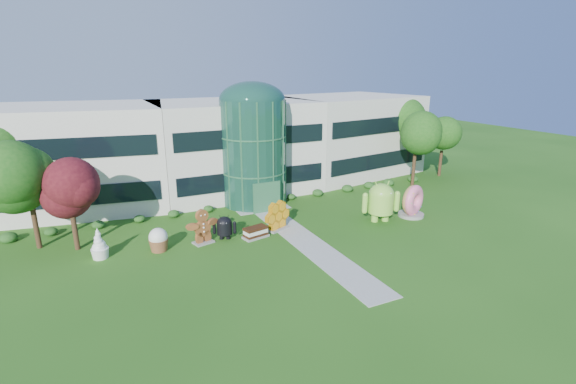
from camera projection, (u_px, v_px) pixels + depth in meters
name	position (u px, v px, depth m)	size (l,w,h in m)	color
ground	(316.00, 249.00, 30.16)	(140.00, 140.00, 0.00)	#215114
building	(233.00, 145.00, 44.33)	(46.00, 15.00, 9.30)	beige
atrium	(253.00, 153.00, 39.09)	(6.00, 6.00, 9.80)	#194738
walkway	(303.00, 239.00, 31.88)	(2.40, 20.00, 0.04)	#9E9E93
tree_red	(72.00, 210.00, 29.27)	(4.00, 4.00, 6.00)	#3F0C14
trees_backdrop	(250.00, 158.00, 40.15)	(52.00, 8.00, 8.40)	#194E13
android_green	(381.00, 199.00, 35.08)	(3.43, 2.29, 3.89)	#8DD243
android_black	(224.00, 226.00, 31.63)	(1.86, 1.25, 2.12)	black
donut	(412.00, 200.00, 36.41)	(2.78, 1.34, 2.89)	#F85E91
gingerbread	(203.00, 226.00, 30.83)	(2.89, 1.11, 2.67)	brown
ice_cream_sandwich	(256.00, 232.00, 32.05)	(1.97, 0.98, 0.88)	black
honeycomb	(277.00, 217.00, 33.45)	(2.74, 0.98, 2.15)	#FFA619
froyo	(99.00, 244.00, 28.42)	(1.26, 1.26, 2.16)	white
cupcake	(158.00, 239.00, 29.66)	(1.43, 1.43, 1.71)	white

